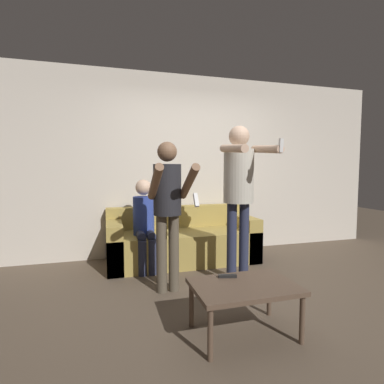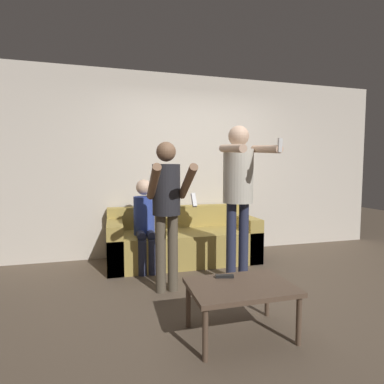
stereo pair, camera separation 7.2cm
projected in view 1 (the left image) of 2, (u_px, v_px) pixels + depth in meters
ground_plane at (235, 295)px, 3.07m from camera, size 14.00×14.00×0.00m
wall_back at (190, 165)px, 4.60m from camera, size 6.40×0.06×2.70m
couch at (182, 242)px, 4.19m from camera, size 2.04×0.81×0.75m
person_standing_left at (168, 201)px, 3.08m from camera, size 0.41×0.67×1.57m
person_standing_right at (239, 185)px, 3.29m from camera, size 0.45×0.71×1.77m
person_seated at (144, 221)px, 3.85m from camera, size 0.27×0.51×1.16m
coffee_table at (244, 290)px, 2.31m from camera, size 0.80×0.54×0.41m
remote_on_table at (227, 276)px, 2.45m from camera, size 0.15×0.07×0.02m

